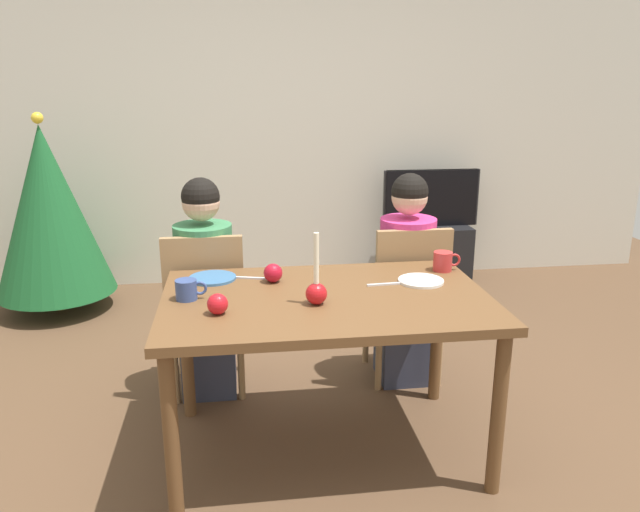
% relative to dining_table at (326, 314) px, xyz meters
% --- Properties ---
extents(ground_plane, '(7.68, 7.68, 0.00)m').
position_rel_dining_table_xyz_m(ground_plane, '(0.00, 0.00, -0.67)').
color(ground_plane, brown).
extents(back_wall, '(6.40, 0.10, 2.60)m').
position_rel_dining_table_xyz_m(back_wall, '(0.00, 2.60, 0.63)').
color(back_wall, beige).
rests_on(back_wall, ground).
extents(dining_table, '(1.40, 0.90, 0.75)m').
position_rel_dining_table_xyz_m(dining_table, '(0.00, 0.00, 0.00)').
color(dining_table, brown).
rests_on(dining_table, ground).
extents(chair_left, '(0.40, 0.40, 0.90)m').
position_rel_dining_table_xyz_m(chair_left, '(-0.55, 0.61, -0.15)').
color(chair_left, '#99754C').
rests_on(chair_left, ground).
extents(chair_right, '(0.40, 0.40, 0.90)m').
position_rel_dining_table_xyz_m(chair_right, '(0.54, 0.61, -0.15)').
color(chair_right, '#99754C').
rests_on(chair_right, ground).
extents(person_left_child, '(0.30, 0.30, 1.17)m').
position_rel_dining_table_xyz_m(person_left_child, '(-0.55, 0.64, -0.10)').
color(person_left_child, '#33384C').
rests_on(person_left_child, ground).
extents(person_right_child, '(0.30, 0.30, 1.17)m').
position_rel_dining_table_xyz_m(person_right_child, '(0.54, 0.64, -0.10)').
color(person_right_child, '#33384C').
rests_on(person_right_child, ground).
extents(tv_stand, '(0.64, 0.40, 0.48)m').
position_rel_dining_table_xyz_m(tv_stand, '(1.20, 2.30, -0.43)').
color(tv_stand, black).
rests_on(tv_stand, ground).
extents(tv, '(0.79, 0.05, 0.46)m').
position_rel_dining_table_xyz_m(tv, '(1.20, 2.30, 0.04)').
color(tv, black).
rests_on(tv, tv_stand).
extents(christmas_tree, '(0.83, 0.83, 1.43)m').
position_rel_dining_table_xyz_m(christmas_tree, '(-1.69, 2.03, 0.08)').
color(christmas_tree, brown).
rests_on(christmas_tree, ground).
extents(candle_centerpiece, '(0.09, 0.09, 0.30)m').
position_rel_dining_table_xyz_m(candle_centerpiece, '(-0.05, -0.09, 0.15)').
color(candle_centerpiece, red).
rests_on(candle_centerpiece, dining_table).
extents(plate_left, '(0.22, 0.22, 0.01)m').
position_rel_dining_table_xyz_m(plate_left, '(-0.49, 0.29, 0.09)').
color(plate_left, teal).
rests_on(plate_left, dining_table).
extents(plate_right, '(0.21, 0.21, 0.01)m').
position_rel_dining_table_xyz_m(plate_right, '(0.46, 0.12, 0.09)').
color(plate_right, white).
rests_on(plate_right, dining_table).
extents(mug_left, '(0.13, 0.09, 0.09)m').
position_rel_dining_table_xyz_m(mug_left, '(-0.59, 0.03, 0.13)').
color(mug_left, '#33477F').
rests_on(mug_left, dining_table).
extents(mug_right, '(0.13, 0.09, 0.09)m').
position_rel_dining_table_xyz_m(mug_right, '(0.61, 0.28, 0.13)').
color(mug_right, '#B72D2D').
rests_on(mug_right, dining_table).
extents(fork_left, '(0.18, 0.06, 0.01)m').
position_rel_dining_table_xyz_m(fork_left, '(-0.32, 0.28, 0.09)').
color(fork_left, silver).
rests_on(fork_left, dining_table).
extents(fork_right, '(0.18, 0.03, 0.01)m').
position_rel_dining_table_xyz_m(fork_right, '(0.29, 0.11, 0.09)').
color(fork_right, silver).
rests_on(fork_right, dining_table).
extents(apple_near_candle, '(0.09, 0.09, 0.09)m').
position_rel_dining_table_xyz_m(apple_near_candle, '(-0.21, 0.21, 0.13)').
color(apple_near_candle, '#AB1223').
rests_on(apple_near_candle, dining_table).
extents(apple_by_left_plate, '(0.08, 0.08, 0.08)m').
position_rel_dining_table_xyz_m(apple_by_left_plate, '(-0.46, -0.15, 0.13)').
color(apple_by_left_plate, red).
rests_on(apple_by_left_plate, dining_table).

